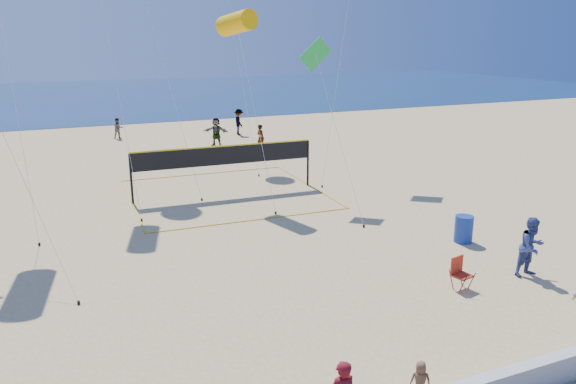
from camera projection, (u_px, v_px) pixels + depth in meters
name	position (u px, v px, depth m)	size (l,w,h in m)	color
ground	(337.00, 347.00, 13.09)	(120.00, 120.00, 0.00)	#D9B47A
ocean	(92.00, 96.00, 67.80)	(140.00, 50.00, 0.03)	navy
toddler	(420.00, 381.00, 10.12)	(0.39, 0.25, 0.79)	brown
bystander_a	(532.00, 247.00, 16.80)	(0.89, 0.69, 1.83)	navy
far_person_1	(216.00, 132.00, 36.95)	(1.70, 0.54, 1.83)	gray
far_person_2	(261.00, 138.00, 34.90)	(0.63, 0.41, 1.73)	gray
far_person_3	(118.00, 128.00, 39.48)	(0.70, 0.55, 1.45)	gray
far_person_4	(239.00, 122.00, 41.01)	(1.21, 0.70, 1.88)	gray
camp_chair	(460.00, 271.00, 16.04)	(0.60, 0.71, 1.04)	#B72914
trash_barrel	(464.00, 229.00, 19.68)	(0.63, 0.63, 0.95)	navy
volleyball_net	(224.00, 161.00, 25.39)	(8.74, 8.60, 2.26)	black
kite_2	(237.00, 23.00, 24.36)	(1.43, 5.20, 8.13)	#FFB903
kite_4	(318.00, 63.00, 24.09)	(1.54, 5.26, 7.00)	green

